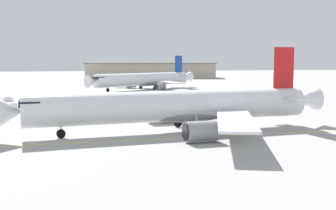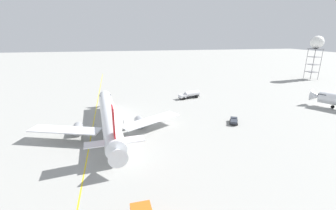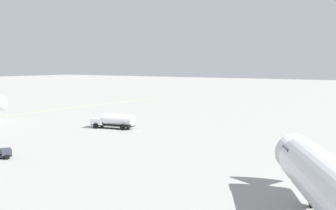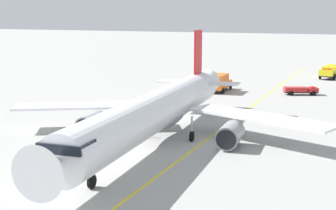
{
  "view_description": "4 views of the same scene",
  "coord_description": "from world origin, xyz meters",
  "px_view_note": "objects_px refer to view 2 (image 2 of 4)",
  "views": [
    {
      "loc": [
        10.0,
        56.49,
        9.52
      ],
      "look_at": [
        -3.25,
        -1.25,
        3.17
      ],
      "focal_mm": 45.35,
      "sensor_mm": 36.0,
      "label": 1
    },
    {
      "loc": [
        -60.39,
        -0.8,
        23.79
      ],
      "look_at": [
        5.96,
        -14.96,
        2.77
      ],
      "focal_mm": 24.35,
      "sensor_mm": 36.0,
      "label": 2
    },
    {
      "loc": [
        -35.58,
        -79.26,
        12.29
      ],
      "look_at": [
        18.38,
        -41.93,
        5.71
      ],
      "focal_mm": 43.23,
      "sensor_mm": 36.0,
      "label": 3
    },
    {
      "loc": [
        42.27,
        24.49,
        13.42
      ],
      "look_at": [
        -6.8,
        2.33,
        3.43
      ],
      "focal_mm": 52.71,
      "sensor_mm": 36.0,
      "label": 4
    }
  ],
  "objects_px": {
    "fuel_tanker_truck": "(190,94)",
    "airliner_main": "(109,118)",
    "baggage_truck_truck": "(234,121)",
    "radar_tower": "(317,44)"
  },
  "relations": [
    {
      "from": "fuel_tanker_truck",
      "to": "airliner_main",
      "type": "bearing_deg",
      "value": 26.15
    },
    {
      "from": "fuel_tanker_truck",
      "to": "radar_tower",
      "type": "height_order",
      "value": "radar_tower"
    },
    {
      "from": "baggage_truck_truck",
      "to": "radar_tower",
      "type": "bearing_deg",
      "value": -27.47
    },
    {
      "from": "airliner_main",
      "to": "radar_tower",
      "type": "height_order",
      "value": "radar_tower"
    },
    {
      "from": "baggage_truck_truck",
      "to": "fuel_tanker_truck",
      "type": "relative_size",
      "value": 0.53
    },
    {
      "from": "baggage_truck_truck",
      "to": "fuel_tanker_truck",
      "type": "distance_m",
      "value": 28.1
    },
    {
      "from": "baggage_truck_truck",
      "to": "radar_tower",
      "type": "relative_size",
      "value": 0.2
    },
    {
      "from": "radar_tower",
      "to": "fuel_tanker_truck",
      "type": "bearing_deg",
      "value": 107.27
    },
    {
      "from": "airliner_main",
      "to": "radar_tower",
      "type": "relative_size",
      "value": 1.91
    },
    {
      "from": "fuel_tanker_truck",
      "to": "baggage_truck_truck",
      "type": "bearing_deg",
      "value": 84.12
    }
  ]
}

